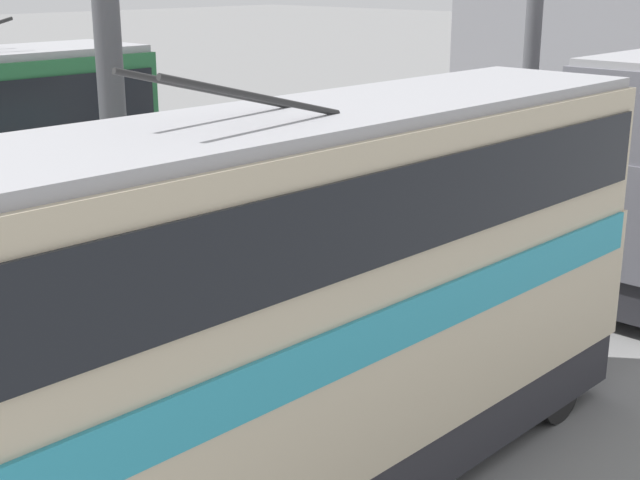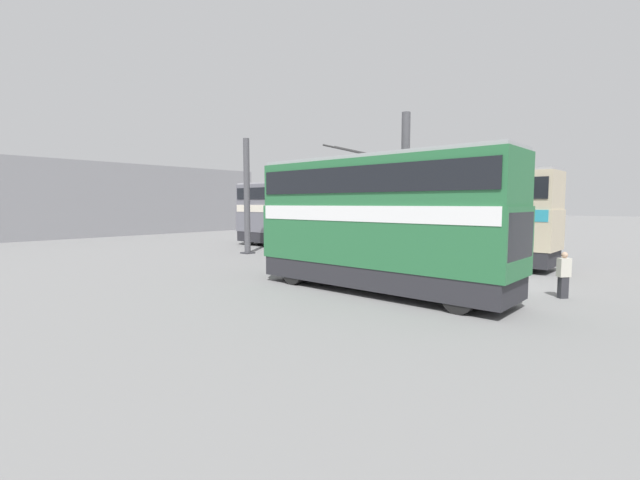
# 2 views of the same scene
# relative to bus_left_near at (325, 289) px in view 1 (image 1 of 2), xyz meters

# --- Properties ---
(support_column_near) EXTENTS (0.72, 0.72, 7.59)m
(support_column_near) POSITION_rel_bus_left_near_xyz_m (0.25, 4.65, 0.82)
(support_column_near) COLOR #4C4C51
(support_column_near) RESTS_ON ground_plane
(support_column_far) EXTENTS (0.72, 0.72, 7.59)m
(support_column_far) POSITION_rel_bus_left_near_xyz_m (12.18, 4.65, 0.82)
(support_column_far) COLOR #4C4C51
(support_column_far) RESTS_ON ground_plane
(bus_left_near) EXTENTS (10.63, 2.54, 5.63)m
(bus_left_near) POSITION_rel_bus_left_near_xyz_m (0.00, 0.00, 0.00)
(bus_left_near) COLOR black
(bus_left_near) RESTS_ON ground_plane
(person_aisle_midway) EXTENTS (0.28, 0.44, 1.65)m
(person_aisle_midway) POSITION_rel_bus_left_near_xyz_m (2.74, 5.62, -1.98)
(person_aisle_midway) COLOR #473D33
(person_aisle_midway) RESTS_ON ground_plane
(person_by_left_row) EXTENTS (0.48, 0.40, 1.68)m
(person_by_left_row) POSITION_rel_bus_left_near_xyz_m (-1.90, 2.20, -1.96)
(person_by_left_row) COLOR #384251
(person_by_left_row) RESTS_ON ground_plane
(oil_drum) EXTENTS (0.66, 0.66, 0.94)m
(oil_drum) POSITION_rel_bus_left_near_xyz_m (2.86, 2.24, -2.38)
(oil_drum) COLOR #424C56
(oil_drum) RESTS_ON ground_plane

